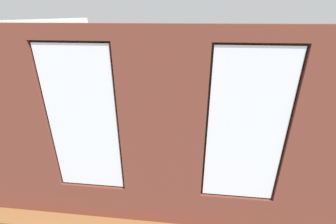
{
  "coord_description": "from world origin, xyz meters",
  "views": [
    {
      "loc": [
        -0.39,
        5.16,
        3.18
      ],
      "look_at": [
        0.14,
        0.4,
        1.09
      ],
      "focal_mm": 24.0,
      "sensor_mm": 36.0,
      "label": 1
    }
  ],
  "objects": [
    {
      "name": "ground_plane",
      "position": [
        0.0,
        0.0,
        -0.05
      ],
      "size": [
        6.68,
        5.6,
        0.1
      ],
      "primitive_type": "cube",
      "color": "brown"
    },
    {
      "name": "brick_wall_with_windows",
      "position": [
        -0.0,
        2.42,
        1.49
      ],
      "size": [
        6.08,
        0.3,
        3.09
      ],
      "color": "brown",
      "rests_on": "ground_plane"
    },
    {
      "name": "white_wall_right",
      "position": [
        2.99,
        0.2,
        1.54
      ],
      "size": [
        0.1,
        4.6,
        3.09
      ],
      "primitive_type": "cube",
      "color": "white",
      "rests_on": "ground_plane"
    },
    {
      "name": "couch_by_window",
      "position": [
        -0.14,
        1.77,
        0.33
      ],
      "size": [
        2.02,
        0.87,
        0.8
      ],
      "color": "black",
      "rests_on": "ground_plane"
    },
    {
      "name": "couch_left",
      "position": [
        -2.34,
        -0.1,
        0.33
      ],
      "size": [
        0.97,
        1.82,
        0.8
      ],
      "rotation": [
        0.0,
        0.0,
        1.51
      ],
      "color": "black",
      "rests_on": "ground_plane"
    },
    {
      "name": "coffee_table",
      "position": [
        0.46,
        0.17,
        0.4
      ],
      "size": [
        1.45,
        0.78,
        0.45
      ],
      "color": "#A87547",
      "rests_on": "ground_plane"
    },
    {
      "name": "cup_ceramic",
      "position": [
        0.06,
        0.04,
        0.5
      ],
      "size": [
        0.07,
        0.07,
        0.09
      ],
      "primitive_type": "cylinder",
      "color": "silver",
      "rests_on": "coffee_table"
    },
    {
      "name": "candle_jar",
      "position": [
        0.46,
        0.17,
        0.5
      ],
      "size": [
        0.08,
        0.08,
        0.11
      ],
      "primitive_type": "cylinder",
      "color": "#B7333D",
      "rests_on": "coffee_table"
    },
    {
      "name": "remote_gray",
      "position": [
        0.64,
        0.07,
        0.46
      ],
      "size": [
        0.12,
        0.17,
        0.02
      ],
      "primitive_type": "cube",
      "rotation": [
        0.0,
        0.0,
        0.5
      ],
      "color": "#59595B",
      "rests_on": "coffee_table"
    },
    {
      "name": "remote_black",
      "position": [
        0.89,
        0.29,
        0.46
      ],
      "size": [
        0.18,
        0.1,
        0.02
      ],
      "primitive_type": "cube",
      "rotation": [
        0.0,
        0.0,
        5.05
      ],
      "color": "black",
      "rests_on": "coffee_table"
    },
    {
      "name": "media_console",
      "position": [
        2.69,
        -0.41,
        0.27
      ],
      "size": [
        1.06,
        0.42,
        0.54
      ],
      "primitive_type": "cube",
      "color": "black",
      "rests_on": "ground_plane"
    },
    {
      "name": "tv_flatscreen",
      "position": [
        2.69,
        -0.41,
        0.87
      ],
      "size": [
        0.95,
        0.2,
        0.66
      ],
      "color": "black",
      "rests_on": "media_console"
    },
    {
      "name": "papasan_chair",
      "position": [
        -0.14,
        -1.46,
        0.46
      ],
      "size": [
        1.19,
        1.19,
        0.73
      ],
      "color": "olive",
      "rests_on": "ground_plane"
    },
    {
      "name": "potted_plant_between_couches",
      "position": [
        -1.6,
        1.72,
        0.59
      ],
      "size": [
        1.04,
        0.88,
        1.16
      ],
      "color": "#47423D",
      "rests_on": "ground_plane"
    },
    {
      "name": "potted_plant_mid_room_small",
      "position": [
        -0.71,
        -0.46,
        0.43
      ],
      "size": [
        0.4,
        0.4,
        0.62
      ],
      "color": "beige",
      "rests_on": "ground_plane"
    },
    {
      "name": "potted_plant_by_left_couch",
      "position": [
        -1.94,
        -1.44,
        0.47
      ],
      "size": [
        0.4,
        0.4,
        0.68
      ],
      "color": "beige",
      "rests_on": "ground_plane"
    },
    {
      "name": "potted_plant_corner_near_left",
      "position": [
        -2.49,
        -1.8,
        0.67
      ],
      "size": [
        0.62,
        0.62,
        1.0
      ],
      "color": "brown",
      "rests_on": "ground_plane"
    },
    {
      "name": "potted_plant_beside_window_right",
      "position": [
        1.5,
        1.87,
        0.73
      ],
      "size": [
        0.84,
        0.77,
        1.32
      ],
      "color": "beige",
      "rests_on": "ground_plane"
    },
    {
      "name": "potted_plant_foreground_right",
      "position": [
        2.39,
        -1.75,
        0.72
      ],
      "size": [
        1.02,
        0.85,
        1.41
      ],
      "color": "gray",
      "rests_on": "ground_plane"
    }
  ]
}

